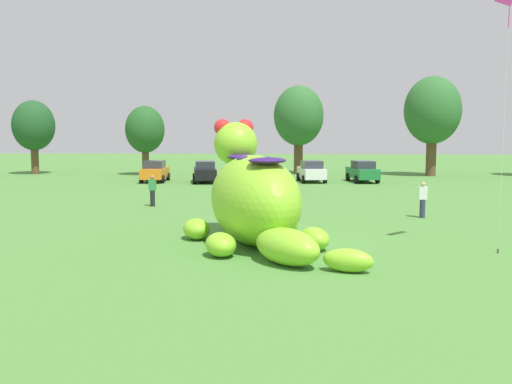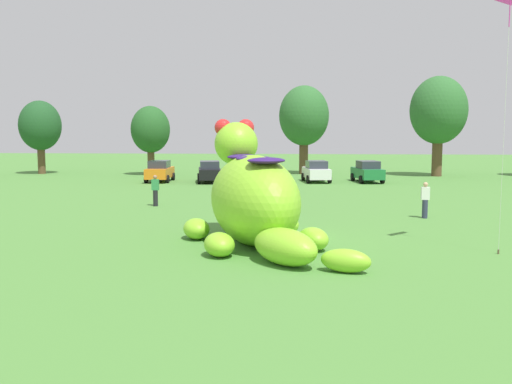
{
  "view_description": "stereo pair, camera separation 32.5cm",
  "coord_description": "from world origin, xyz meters",
  "px_view_note": "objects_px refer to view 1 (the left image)",
  "views": [
    {
      "loc": [
        0.54,
        -21.07,
        4.1
      ],
      "look_at": [
        -0.78,
        0.1,
        1.8
      ],
      "focal_mm": 39.65,
      "sensor_mm": 36.0,
      "label": 1
    },
    {
      "loc": [
        0.87,
        -21.05,
        4.1
      ],
      "look_at": [
        -0.78,
        0.1,
        1.8
      ],
      "focal_mm": 39.65,
      "sensor_mm": 36.0,
      "label": 2
    }
  ],
  "objects_px": {
    "giant_inflatable_creature": "(255,199)",
    "car_white": "(312,171)",
    "car_orange": "(155,171)",
    "car_black": "(205,172)",
    "car_green": "(363,171)",
    "car_yellow": "(259,171)",
    "spectator_wandering": "(152,191)",
    "spectator_near_inflatable": "(249,189)",
    "spectator_by_cars": "(423,200)",
    "spectator_mid_field": "(243,175)"
  },
  "relations": [
    {
      "from": "spectator_near_inflatable",
      "to": "spectator_mid_field",
      "type": "height_order",
      "value": "same"
    },
    {
      "from": "spectator_mid_field",
      "to": "spectator_by_cars",
      "type": "bearing_deg",
      "value": -56.8
    },
    {
      "from": "car_white",
      "to": "spectator_mid_field",
      "type": "xyz_separation_m",
      "value": [
        -5.25,
        -3.7,
        -0.01
      ]
    },
    {
      "from": "giant_inflatable_creature",
      "to": "car_green",
      "type": "height_order",
      "value": "giant_inflatable_creature"
    },
    {
      "from": "car_yellow",
      "to": "car_white",
      "type": "relative_size",
      "value": 1.0
    },
    {
      "from": "car_yellow",
      "to": "giant_inflatable_creature",
      "type": "bearing_deg",
      "value": -87.1
    },
    {
      "from": "car_orange",
      "to": "car_white",
      "type": "xyz_separation_m",
      "value": [
        12.66,
        0.69,
        0.0
      ]
    },
    {
      "from": "car_green",
      "to": "car_black",
      "type": "bearing_deg",
      "value": -174.57
    },
    {
      "from": "car_white",
      "to": "spectator_wandering",
      "type": "relative_size",
      "value": 2.52
    },
    {
      "from": "car_white",
      "to": "car_green",
      "type": "height_order",
      "value": "same"
    },
    {
      "from": "car_white",
      "to": "car_green",
      "type": "bearing_deg",
      "value": 2.1
    },
    {
      "from": "giant_inflatable_creature",
      "to": "spectator_near_inflatable",
      "type": "height_order",
      "value": "giant_inflatable_creature"
    },
    {
      "from": "giant_inflatable_creature",
      "to": "spectator_wandering",
      "type": "distance_m",
      "value": 11.83
    },
    {
      "from": "car_black",
      "to": "car_white",
      "type": "distance_m",
      "value": 8.58
    },
    {
      "from": "car_black",
      "to": "spectator_mid_field",
      "type": "bearing_deg",
      "value": -39.06
    },
    {
      "from": "giant_inflatable_creature",
      "to": "car_yellow",
      "type": "bearing_deg",
      "value": 92.9
    },
    {
      "from": "car_black",
      "to": "spectator_near_inflatable",
      "type": "height_order",
      "value": "car_black"
    },
    {
      "from": "spectator_near_inflatable",
      "to": "spectator_mid_field",
      "type": "xyz_separation_m",
      "value": [
        -1.22,
        10.38,
        0.0
      ]
    },
    {
      "from": "car_orange",
      "to": "car_black",
      "type": "height_order",
      "value": "same"
    },
    {
      "from": "car_orange",
      "to": "spectator_near_inflatable",
      "type": "xyz_separation_m",
      "value": [
        8.63,
        -13.39,
        -0.01
      ]
    },
    {
      "from": "car_orange",
      "to": "spectator_mid_field",
      "type": "xyz_separation_m",
      "value": [
        7.41,
        -3.01,
        -0.01
      ]
    },
    {
      "from": "car_white",
      "to": "spectator_mid_field",
      "type": "distance_m",
      "value": 6.42
    },
    {
      "from": "car_yellow",
      "to": "car_black",
      "type": "bearing_deg",
      "value": -163.13
    },
    {
      "from": "spectator_wandering",
      "to": "spectator_mid_field",
      "type": "bearing_deg",
      "value": 71.49
    },
    {
      "from": "car_black",
      "to": "spectator_wandering",
      "type": "distance_m",
      "value": 14.45
    },
    {
      "from": "car_black",
      "to": "spectator_by_cars",
      "type": "xyz_separation_m",
      "value": [
        13.09,
        -17.67,
        -0.01
      ]
    },
    {
      "from": "car_black",
      "to": "car_green",
      "type": "distance_m",
      "value": 12.67
    },
    {
      "from": "spectator_near_inflatable",
      "to": "spectator_mid_field",
      "type": "bearing_deg",
      "value": 96.72
    },
    {
      "from": "giant_inflatable_creature",
      "to": "car_orange",
      "type": "xyz_separation_m",
      "value": [
        -9.71,
        24.81,
        -0.82
      ]
    },
    {
      "from": "car_black",
      "to": "car_yellow",
      "type": "distance_m",
      "value": 4.45
    },
    {
      "from": "car_green",
      "to": "spectator_wandering",
      "type": "bearing_deg",
      "value": -130.38
    },
    {
      "from": "car_white",
      "to": "spectator_mid_field",
      "type": "relative_size",
      "value": 2.52
    },
    {
      "from": "car_yellow",
      "to": "spectator_mid_field",
      "type": "xyz_separation_m",
      "value": [
        -0.99,
        -3.94,
        -0.01
      ]
    },
    {
      "from": "spectator_by_cars",
      "to": "car_black",
      "type": "bearing_deg",
      "value": 126.54
    },
    {
      "from": "car_orange",
      "to": "car_green",
      "type": "relative_size",
      "value": 0.97
    },
    {
      "from": "spectator_mid_field",
      "to": "spectator_wandering",
      "type": "relative_size",
      "value": 1.0
    },
    {
      "from": "spectator_by_cars",
      "to": "spectator_near_inflatable",
      "type": "bearing_deg",
      "value": 151.64
    },
    {
      "from": "car_black",
      "to": "spectator_wandering",
      "type": "bearing_deg",
      "value": -92.69
    },
    {
      "from": "giant_inflatable_creature",
      "to": "spectator_by_cars",
      "type": "xyz_separation_m",
      "value": [
        7.53,
        6.78,
        -0.82
      ]
    },
    {
      "from": "spectator_wandering",
      "to": "spectator_near_inflatable",
      "type": "bearing_deg",
      "value": 15.21
    },
    {
      "from": "car_orange",
      "to": "car_white",
      "type": "relative_size",
      "value": 0.97
    },
    {
      "from": "car_green",
      "to": "spectator_mid_field",
      "type": "xyz_separation_m",
      "value": [
        -9.35,
        -3.85,
        -0.01
      ]
    },
    {
      "from": "giant_inflatable_creature",
      "to": "car_white",
      "type": "bearing_deg",
      "value": 83.4
    },
    {
      "from": "car_black",
      "to": "car_yellow",
      "type": "relative_size",
      "value": 1.01
    },
    {
      "from": "car_green",
      "to": "spectator_wandering",
      "type": "distance_m",
      "value": 20.52
    },
    {
      "from": "car_yellow",
      "to": "spectator_by_cars",
      "type": "height_order",
      "value": "car_yellow"
    },
    {
      "from": "car_black",
      "to": "spectator_near_inflatable",
      "type": "distance_m",
      "value": 13.78
    },
    {
      "from": "car_black",
      "to": "spectator_near_inflatable",
      "type": "relative_size",
      "value": 2.54
    },
    {
      "from": "car_white",
      "to": "giant_inflatable_creature",
      "type": "bearing_deg",
      "value": -96.6
    },
    {
      "from": "car_orange",
      "to": "car_yellow",
      "type": "relative_size",
      "value": 0.97
    }
  ]
}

